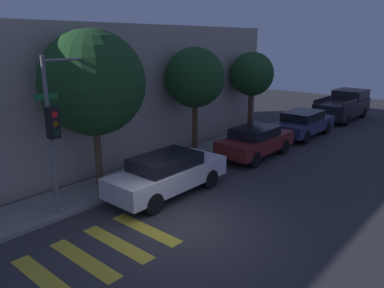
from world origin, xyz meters
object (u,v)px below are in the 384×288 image
Objects in this scene: traffic_light_pole at (63,111)px; tree_far_end at (252,75)px; sedan_middle at (255,141)px; pickup_truck at (344,105)px; tree_near_corner at (93,83)px; tree_midblock at (195,78)px; sedan_far_end at (303,123)px; sedan_near_corner at (168,173)px.

traffic_light_pole is 12.36m from tree_far_end.
sedan_middle is 11.56m from pickup_truck.
pickup_truck is 1.13× the size of tree_far_end.
traffic_light_pole is 20.69m from pickup_truck.
sedan_middle is 8.08m from tree_near_corner.
tree_near_corner is at bearing -180.00° from tree_midblock.
traffic_light_pole reaches higher than pickup_truck.
tree_midblock is at bearing 180.00° from tree_far_end.
sedan_far_end is (5.12, -0.00, 0.00)m from sedan_middle.
tree_far_end is at bearing 126.31° from sedan_far_end.
tree_near_corner reaches higher than sedan_middle.
traffic_light_pole is 2.30m from tree_near_corner.
tree_midblock is at bearing 122.47° from sedan_middle.
tree_midblock is at bearing 0.00° from tree_near_corner.
sedan_near_corner is 9.90m from tree_far_end.
tree_midblock is (4.34, 2.42, 2.86)m from sedan_near_corner.
pickup_truck is (20.52, -1.27, -2.34)m from traffic_light_pole.
tree_near_corner reaches higher than traffic_light_pole.
tree_near_corner is 5.51m from tree_midblock.
sedan_far_end is at bearing -5.14° from traffic_light_pole.
pickup_truck is at bearing -0.00° from sedan_middle.
traffic_light_pole is 4.18m from sedan_near_corner.
pickup_truck is (17.44, 0.00, 0.18)m from sedan_near_corner.
traffic_light_pole is 1.05× the size of tree_far_end.
traffic_light_pole is 0.98× the size of tree_midblock.
sedan_near_corner is 0.99× the size of tree_far_end.
tree_far_end reaches higher than sedan_middle.
tree_midblock is (5.51, 0.00, -0.23)m from tree_near_corner.
tree_near_corner is 10.40m from tree_far_end.
sedan_middle is 0.91× the size of tree_far_end.
sedan_near_corner is at bearing -165.29° from tree_far_end.
sedan_far_end is at bearing -53.69° from tree_far_end.
traffic_light_pole is at bearing -171.17° from tree_midblock.
tree_far_end is at bearing 5.35° from traffic_light_pole.
pickup_truck is (11.56, -0.00, 0.20)m from sedan_middle.
tree_far_end is (10.40, 0.00, -0.41)m from tree_near_corner.
tree_near_corner reaches higher than sedan_near_corner.
sedan_far_end is at bearing -11.25° from tree_near_corner.
pickup_truck is at bearing -10.47° from tree_midblock.
pickup_truck is at bearing 0.00° from sedan_far_end.
tree_midblock is at bearing 160.04° from sedan_far_end.
pickup_truck is 18.99m from tree_near_corner.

